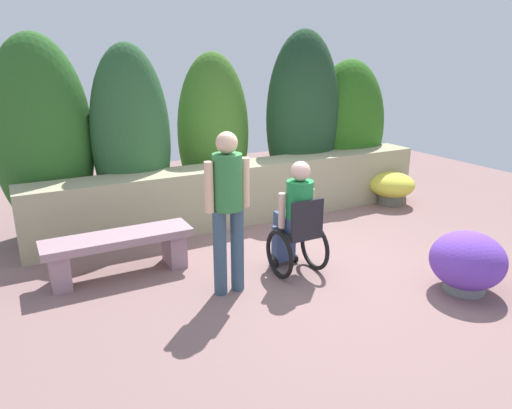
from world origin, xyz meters
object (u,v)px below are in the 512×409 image
(person_in_wheelchair, at_px, (296,221))
(flower_pot_purple_near, at_px, (467,263))
(flower_pot_terracotta_by_wall, at_px, (391,187))
(person_standing_companion, at_px, (228,203))
(stone_bench, at_px, (119,248))

(person_in_wheelchair, height_order, flower_pot_purple_near, person_in_wheelchair)
(flower_pot_terracotta_by_wall, bearing_deg, person_standing_companion, -157.43)
(flower_pot_terracotta_by_wall, bearing_deg, stone_bench, -172.73)
(stone_bench, distance_m, flower_pot_purple_near, 3.83)
(person_in_wheelchair, bearing_deg, person_standing_companion, 179.29)
(person_in_wheelchair, xyz_separation_m, flower_pot_purple_near, (1.36, -1.25, -0.30))
(stone_bench, distance_m, person_standing_companion, 1.50)
(flower_pot_terracotta_by_wall, bearing_deg, person_in_wheelchair, -152.65)
(stone_bench, bearing_deg, person_standing_companion, -38.07)
(person_in_wheelchair, distance_m, person_standing_companion, 0.96)
(person_standing_companion, distance_m, flower_pot_purple_near, 2.62)
(person_standing_companion, distance_m, flower_pot_terracotta_by_wall, 4.12)
(person_in_wheelchair, xyz_separation_m, flower_pot_terracotta_by_wall, (2.87, 1.48, -0.32))
(person_standing_companion, bearing_deg, flower_pot_purple_near, -40.25)
(stone_bench, xyz_separation_m, person_standing_companion, (0.93, -0.96, 0.67))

